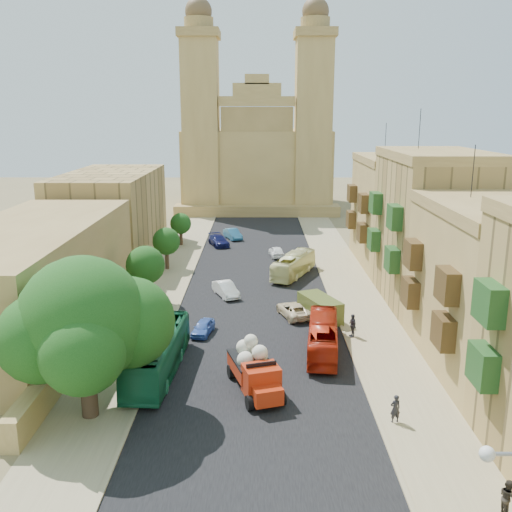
{
  "coord_description": "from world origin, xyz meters",
  "views": [
    {
      "loc": [
        0.17,
        -25.69,
        16.97
      ],
      "look_at": [
        0.0,
        26.0,
        4.0
      ],
      "focal_mm": 40.0,
      "sensor_mm": 36.0,
      "label": 1
    }
  ],
  "objects_px": {
    "ficus_tree": "(85,324)",
    "street_tree_b": "(145,265)",
    "car_dkblue": "(219,241)",
    "bus_cream_east": "(294,265)",
    "red_truck": "(255,369)",
    "olive_pickup": "(320,308)",
    "pedestrian_b": "(508,497)",
    "bus_red_east": "(323,337)",
    "street_tree_c": "(166,241)",
    "car_blue_a": "(203,327)",
    "street_tree_a": "(113,316)",
    "pedestrian_a": "(395,409)",
    "church": "(257,156)",
    "bus_green_north": "(158,353)",
    "car_white_a": "(226,289)",
    "pedestrian_c": "(353,325)",
    "car_cream": "(293,310)",
    "car_white_b": "(276,252)",
    "street_tree_d": "(181,224)",
    "car_blue_b": "(233,234)"
  },
  "relations": [
    {
      "from": "street_tree_b",
      "to": "church",
      "type": "bearing_deg",
      "value": 79.62
    },
    {
      "from": "car_dkblue",
      "to": "pedestrian_a",
      "type": "distance_m",
      "value": 46.1
    },
    {
      "from": "car_white_a",
      "to": "car_dkblue",
      "type": "relative_size",
      "value": 0.87
    },
    {
      "from": "street_tree_c",
      "to": "pedestrian_c",
      "type": "distance_m",
      "value": 26.69
    },
    {
      "from": "red_truck",
      "to": "pedestrian_a",
      "type": "xyz_separation_m",
      "value": [
        7.92,
        -3.73,
        -0.67
      ]
    },
    {
      "from": "street_tree_b",
      "to": "pedestrian_c",
      "type": "height_order",
      "value": "street_tree_b"
    },
    {
      "from": "pedestrian_b",
      "to": "bus_cream_east",
      "type": "bearing_deg",
      "value": 6.19
    },
    {
      "from": "street_tree_b",
      "to": "olive_pickup",
      "type": "xyz_separation_m",
      "value": [
        15.43,
        -4.0,
        -2.69
      ]
    },
    {
      "from": "street_tree_c",
      "to": "car_blue_a",
      "type": "height_order",
      "value": "street_tree_c"
    },
    {
      "from": "red_truck",
      "to": "pedestrian_b",
      "type": "xyz_separation_m",
      "value": [
        11.0,
        -11.36,
        -0.67
      ]
    },
    {
      "from": "church",
      "to": "bus_green_north",
      "type": "xyz_separation_m",
      "value": [
        -6.5,
        -69.12,
        -8.05
      ]
    },
    {
      "from": "street_tree_c",
      "to": "olive_pickup",
      "type": "height_order",
      "value": "street_tree_c"
    },
    {
      "from": "car_white_a",
      "to": "pedestrian_b",
      "type": "distance_m",
      "value": 33.53
    },
    {
      "from": "street_tree_d",
      "to": "bus_red_east",
      "type": "height_order",
      "value": "street_tree_d"
    },
    {
      "from": "street_tree_a",
      "to": "pedestrian_a",
      "type": "relative_size",
      "value": 2.78
    },
    {
      "from": "bus_red_east",
      "to": "car_white_b",
      "type": "height_order",
      "value": "bus_red_east"
    },
    {
      "from": "car_blue_a",
      "to": "red_truck",
      "type": "bearing_deg",
      "value": -55.06
    },
    {
      "from": "olive_pickup",
      "to": "car_dkblue",
      "type": "xyz_separation_m",
      "value": [
        -10.43,
        27.57,
        -0.24
      ]
    },
    {
      "from": "ficus_tree",
      "to": "bus_cream_east",
      "type": "relative_size",
      "value": 1.09
    },
    {
      "from": "car_cream",
      "to": "car_blue_b",
      "type": "xyz_separation_m",
      "value": [
        -6.56,
        31.18,
        0.1
      ]
    },
    {
      "from": "car_blue_a",
      "to": "car_white_b",
      "type": "bearing_deg",
      "value": 86.53
    },
    {
      "from": "street_tree_c",
      "to": "street_tree_b",
      "type": "bearing_deg",
      "value": -90.0
    },
    {
      "from": "street_tree_a",
      "to": "street_tree_b",
      "type": "height_order",
      "value": "street_tree_b"
    },
    {
      "from": "church",
      "to": "street_tree_b",
      "type": "relative_size",
      "value": 6.72
    },
    {
      "from": "olive_pickup",
      "to": "pedestrian_a",
      "type": "distance_m",
      "value": 16.87
    },
    {
      "from": "bus_red_east",
      "to": "car_blue_a",
      "type": "xyz_separation_m",
      "value": [
        -9.06,
        3.5,
        -0.64
      ]
    },
    {
      "from": "pedestrian_a",
      "to": "pedestrian_b",
      "type": "height_order",
      "value": "pedestrian_b"
    },
    {
      "from": "street_tree_b",
      "to": "bus_red_east",
      "type": "xyz_separation_m",
      "value": [
        14.9,
        -10.98,
        -2.42
      ]
    },
    {
      "from": "street_tree_a",
      "to": "car_white_b",
      "type": "bearing_deg",
      "value": 67.18
    },
    {
      "from": "street_tree_a",
      "to": "red_truck",
      "type": "xyz_separation_m",
      "value": [
        10.0,
        -4.96,
        -1.62
      ]
    },
    {
      "from": "pedestrian_b",
      "to": "car_blue_b",
      "type": "bearing_deg",
      "value": 9.93
    },
    {
      "from": "street_tree_b",
      "to": "car_white_a",
      "type": "relative_size",
      "value": 1.31
    },
    {
      "from": "church",
      "to": "bus_green_north",
      "type": "relative_size",
      "value": 3.45
    },
    {
      "from": "bus_red_east",
      "to": "car_dkblue",
      "type": "height_order",
      "value": "bus_red_east"
    },
    {
      "from": "ficus_tree",
      "to": "bus_red_east",
      "type": "xyz_separation_m",
      "value": [
        14.32,
        9.01,
        -4.39
      ]
    },
    {
      "from": "ficus_tree",
      "to": "street_tree_b",
      "type": "distance_m",
      "value": 20.1
    },
    {
      "from": "pedestrian_a",
      "to": "car_white_a",
      "type": "bearing_deg",
      "value": -79.27
    },
    {
      "from": "pedestrian_a",
      "to": "car_white_b",
      "type": "bearing_deg",
      "value": -96.38
    },
    {
      "from": "pedestrian_b",
      "to": "car_cream",
      "type": "bearing_deg",
      "value": 12.94
    },
    {
      "from": "car_blue_a",
      "to": "olive_pickup",
      "type": "bearing_deg",
      "value": 31.26
    },
    {
      "from": "bus_red_east",
      "to": "pedestrian_a",
      "type": "distance_m",
      "value": 10.17
    },
    {
      "from": "car_dkblue",
      "to": "bus_cream_east",
      "type": "bearing_deg",
      "value": -77.6
    },
    {
      "from": "bus_green_north",
      "to": "pedestrian_b",
      "type": "height_order",
      "value": "bus_green_north"
    },
    {
      "from": "ficus_tree",
      "to": "street_tree_d",
      "type": "height_order",
      "value": "ficus_tree"
    },
    {
      "from": "red_truck",
      "to": "olive_pickup",
      "type": "distance_m",
      "value": 14.06
    },
    {
      "from": "olive_pickup",
      "to": "bus_cream_east",
      "type": "height_order",
      "value": "bus_cream_east"
    },
    {
      "from": "street_tree_b",
      "to": "car_dkblue",
      "type": "distance_m",
      "value": 24.27
    },
    {
      "from": "street_tree_b",
      "to": "pedestrian_c",
      "type": "bearing_deg",
      "value": -24.45
    },
    {
      "from": "street_tree_a",
      "to": "pedestrian_b",
      "type": "bearing_deg",
      "value": -37.85
    },
    {
      "from": "olive_pickup",
      "to": "pedestrian_c",
      "type": "bearing_deg",
      "value": -61.92
    }
  ]
}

